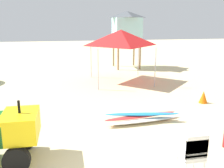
{
  "coord_description": "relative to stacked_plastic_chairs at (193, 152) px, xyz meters",
  "views": [
    {
      "loc": [
        -1.14,
        -4.43,
        3.26
      ],
      "look_at": [
        0.54,
        3.95,
        1.15
      ],
      "focal_mm": 40.73,
      "sensor_mm": 36.0,
      "label": 1
    }
  ],
  "objects": [
    {
      "name": "surfboard_pile",
      "position": [
        -0.1,
        3.13,
        -0.44
      ],
      "size": [
        2.58,
        0.76,
        0.32
      ],
      "color": "white",
      "rests_on": "ground"
    },
    {
      "name": "stacked_plastic_chairs",
      "position": [
        0.0,
        0.0,
        0.0
      ],
      "size": [
        0.48,
        0.48,
        1.02
      ],
      "color": "white",
      "rests_on": "ground"
    },
    {
      "name": "lifeguard_tower",
      "position": [
        1.97,
        13.27,
        2.25
      ],
      "size": [
        1.98,
        1.98,
        3.97
      ],
      "color": "olive",
      "rests_on": "ground"
    },
    {
      "name": "traffic_cone_near",
      "position": [
        3.0,
        4.63,
        -0.35
      ],
      "size": [
        0.35,
        0.35,
        0.5
      ],
      "primitive_type": "cone",
      "color": "orange",
      "rests_on": "ground"
    },
    {
      "name": "popup_canopy",
      "position": [
        0.54,
        9.0,
        1.82
      ],
      "size": [
        2.96,
        2.96,
        2.84
      ],
      "color": "#B2B2B7",
      "rests_on": "ground"
    }
  ]
}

